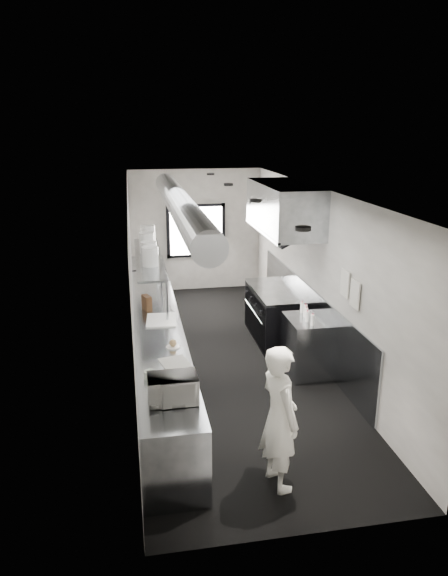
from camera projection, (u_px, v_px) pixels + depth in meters
name	position (u px, v px, depth m)	size (l,w,h in m)	color
floor	(227.00, 359.00, 8.77)	(3.00, 8.00, 0.01)	black
ceiling	(228.00, 190.00, 7.93)	(3.00, 8.00, 0.01)	silver
wall_back	(196.00, 231.00, 12.11)	(3.00, 0.02, 2.80)	beige
wall_front	(310.00, 405.00, 4.59)	(3.00, 0.02, 2.80)	beige
wall_left	(132.00, 283.00, 8.10)	(0.02, 8.00, 2.80)	beige
wall_right	(317.00, 274.00, 8.60)	(0.02, 8.00, 2.80)	beige
wall_cladding	(308.00, 316.00, 9.13)	(0.03, 5.50, 1.10)	gray
hvac_duct	(179.00, 204.00, 8.26)	(0.40, 0.40, 6.40)	#92959A
service_window	(196.00, 231.00, 12.07)	(1.36, 0.05, 1.25)	white
exhaust_hood	(283.00, 208.00, 8.90)	(0.81, 2.20, 0.88)	gray
prep_counter	(159.00, 351.00, 7.97)	(0.70, 6.00, 0.90)	gray
pass_shelf	(149.00, 258.00, 9.05)	(0.45, 3.00, 0.68)	gray
range	(277.00, 314.00, 9.46)	(0.88, 1.60, 0.94)	black
bottle_station	(308.00, 346.00, 8.17)	(0.65, 0.80, 0.90)	gray
far_work_table	(149.00, 282.00, 11.45)	(0.70, 1.20, 0.90)	gray
notice_sheet_a	(345.00, 283.00, 7.41)	(0.02, 0.28, 0.38)	silver
notice_sheet_b	(355.00, 294.00, 7.10)	(0.02, 0.28, 0.38)	silver
line_cook	(279.00, 417.00, 5.50)	(0.59, 0.39, 1.62)	white
microwave	(173.00, 389.00, 5.61)	(0.49, 0.37, 0.29)	silver
deli_tub_a	(155.00, 387.00, 5.84)	(0.15, 0.15, 0.11)	beige
deli_tub_b	(149.00, 375.00, 6.14)	(0.13, 0.13, 0.09)	beige
newspaper	(175.00, 363.00, 6.53)	(0.33, 0.41, 0.01)	white
small_plate	(173.00, 347.00, 7.00)	(0.19, 0.19, 0.02)	white
pastry	(173.00, 343.00, 6.98)	(0.10, 0.10, 0.10)	tan
cutting_board	(161.00, 320.00, 7.95)	(0.44, 0.59, 0.02)	white
knife_block	(147.00, 303.00, 8.41)	(0.10, 0.21, 0.23)	#53341D
plate_stack_a	(150.00, 256.00, 8.41)	(0.27, 0.27, 0.31)	white
plate_stack_b	(149.00, 252.00, 8.66)	(0.26, 0.26, 0.34)	white
plate_stack_c	(147.00, 243.00, 9.25)	(0.26, 0.26, 0.37)	white
plate_stack_d	(148.00, 236.00, 9.67)	(0.26, 0.26, 0.41)	white
squeeze_bottle_a	(313.00, 320.00, 7.75)	(0.06, 0.06, 0.17)	white
squeeze_bottle_b	(307.00, 317.00, 7.89)	(0.05, 0.05, 0.16)	white
squeeze_bottle_c	(306.00, 313.00, 8.05)	(0.05, 0.05, 0.16)	white
squeeze_bottle_d	(305.00, 311.00, 8.12)	(0.06, 0.06, 0.18)	white
squeeze_bottle_e	(302.00, 307.00, 8.28)	(0.06, 0.06, 0.17)	white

